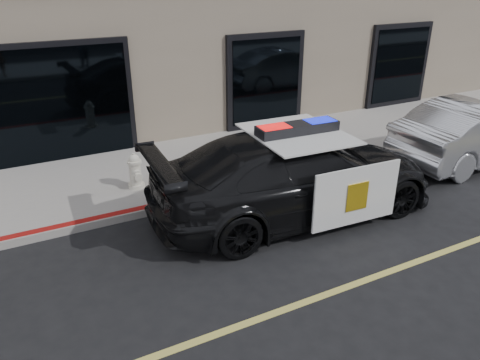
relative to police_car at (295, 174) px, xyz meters
name	(u,v)px	position (x,y,z in m)	size (l,w,h in m)	color
ground	(233,328)	(-2.46, -2.32, -0.81)	(120.00, 120.00, 0.00)	black
sidewalk_n	(127,178)	(-2.46, 2.93, -0.74)	(60.00, 3.50, 0.15)	gray
police_car	(295,174)	(0.00, 0.00, 0.00)	(2.87, 5.76, 1.81)	black
silver_sedan	(479,131)	(5.41, 0.22, -0.06)	(4.60, 1.68, 1.51)	silver
fire_hydrant	(135,172)	(-2.44, 2.21, -0.31)	(0.34, 0.47, 0.75)	silver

